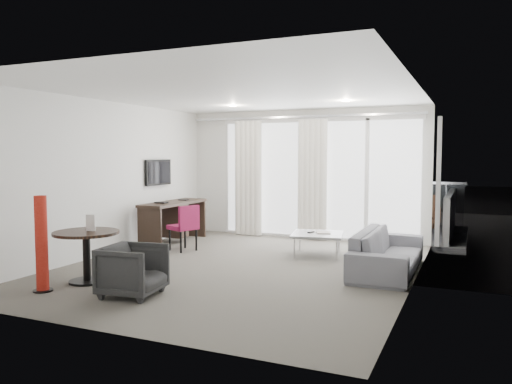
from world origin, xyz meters
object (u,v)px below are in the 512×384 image
at_px(tub_armchair, 133,270).
at_px(rattan_chair_a, 372,217).
at_px(sofa, 388,251).
at_px(rattan_chair_b, 426,213).
at_px(desk, 174,222).
at_px(red_lamp, 42,244).
at_px(coffee_table, 317,244).
at_px(round_table, 87,257).
at_px(desk_chair, 183,228).

bearing_deg(tub_armchair, rattan_chair_a, -23.79).
bearing_deg(rattan_chair_a, sofa, -75.07).
bearing_deg(rattan_chair_a, tub_armchair, -105.95).
relative_size(tub_armchair, rattan_chair_b, 0.88).
height_order(desk, sofa, desk).
height_order(sofa, rattan_chair_a, rattan_chair_a).
relative_size(red_lamp, coffee_table, 1.44).
distance_m(round_table, sofa, 4.20).
bearing_deg(sofa, coffee_table, 59.55).
xyz_separation_m(round_table, tub_armchair, (0.96, -0.27, -0.03)).
xyz_separation_m(desk_chair, rattan_chair_b, (3.72, 4.32, -0.02)).
height_order(round_table, rattan_chair_a, rattan_chair_a).
bearing_deg(rattan_chair_a, red_lamp, -114.58).
bearing_deg(rattan_chair_b, round_table, -133.61).
distance_m(desk_chair, sofa, 3.59).
relative_size(desk_chair, rattan_chair_a, 1.08).
height_order(tub_armchair, coffee_table, tub_armchair).
xyz_separation_m(round_table, rattan_chair_b, (3.71, 6.72, 0.04)).
xyz_separation_m(rattan_chair_a, rattan_chair_b, (1.00, 1.13, 0.01)).
height_order(round_table, sofa, round_table).
bearing_deg(round_table, tub_armchair, -15.92).
bearing_deg(tub_armchair, rattan_chair_b, -28.64).
xyz_separation_m(coffee_table, sofa, (1.28, -0.75, 0.11)).
xyz_separation_m(desk, tub_armchair, (1.58, -3.32, -0.08)).
bearing_deg(rattan_chair_b, coffee_table, -125.39).
bearing_deg(tub_armchair, coffee_table, -29.54).
relative_size(desk, rattan_chair_a, 2.23).
relative_size(rattan_chair_a, rattan_chair_b, 0.98).
height_order(desk, rattan_chair_a, desk).
relative_size(desk, round_table, 1.96).
bearing_deg(desk, round_table, -78.57).
bearing_deg(red_lamp, desk_chair, 86.42).
relative_size(desk_chair, red_lamp, 0.68).
relative_size(coffee_table, sofa, 0.40).
bearing_deg(desk, rattan_chair_b, 40.30).
bearing_deg(tub_armchair, round_table, 66.93).
xyz_separation_m(round_table, red_lamp, (-0.19, -0.56, 0.25)).
bearing_deg(coffee_table, desk_chair, -166.32).
xyz_separation_m(red_lamp, sofa, (3.76, 2.78, -0.30)).
bearing_deg(desk_chair, round_table, -67.76).
distance_m(coffee_table, rattan_chair_b, 4.02).
xyz_separation_m(desk, rattan_chair_a, (3.33, 2.54, -0.02)).
xyz_separation_m(round_table, rattan_chair_a, (2.71, 5.59, 0.03)).
bearing_deg(desk_chair, desk, 155.34).
bearing_deg(desk_chair, tub_armchair, -48.06).
distance_m(desk_chair, round_table, 2.40).
bearing_deg(tub_armchair, sofa, -53.57).
distance_m(desk, sofa, 4.27).
height_order(coffee_table, rattan_chair_b, rattan_chair_b).
bearing_deg(sofa, round_table, 121.76).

